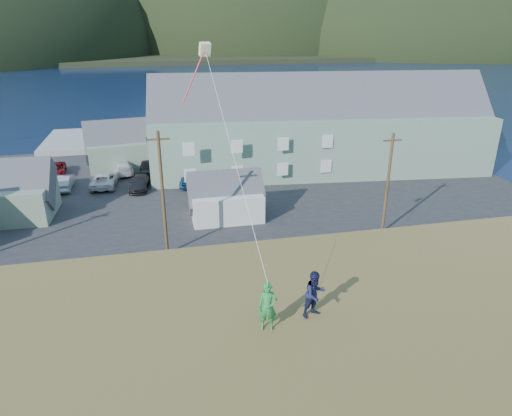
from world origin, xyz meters
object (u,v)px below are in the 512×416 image
at_px(shed_palegreen_far, 130,145).
at_px(shed_white, 226,197).
at_px(lodge, 319,126).
at_px(shed_palegreen_near, 0,193).
at_px(wharf, 136,138).
at_px(kite_flyer_green, 268,307).
at_px(kite_flyer_navy, 315,294).

bearing_deg(shed_palegreen_far, shed_white, -72.44).
xyz_separation_m(lodge, shed_palegreen_near, (-33.31, -8.53, -2.83)).
xyz_separation_m(wharf, shed_palegreen_near, (-11.06, -28.18, 2.07)).
relative_size(wharf, shed_palegreen_near, 2.76).
relative_size(shed_white, shed_palegreen_far, 0.60).
xyz_separation_m(shed_white, kite_flyer_green, (-2.51, -26.11, 5.98)).
xyz_separation_m(lodge, kite_flyer_green, (-15.83, -38.87, 2.74)).
distance_m(wharf, shed_palegreen_far, 13.56).
distance_m(wharf, shed_white, 33.66).
relative_size(shed_palegreen_near, shed_palegreen_far, 0.83).
bearing_deg(kite_flyer_green, shed_palegreen_near, 134.90).
distance_m(shed_palegreen_far, kite_flyer_green, 45.95).
height_order(wharf, shed_palegreen_near, shed_palegreen_near).
bearing_deg(shed_white, wharf, 105.48).
xyz_separation_m(wharf, kite_flyer_navy, (8.22, -58.12, 7.63)).
xyz_separation_m(wharf, shed_white, (8.93, -32.41, 1.65)).
relative_size(kite_flyer_green, kite_flyer_navy, 1.01).
bearing_deg(kite_flyer_navy, shed_palegreen_near, 102.88).
distance_m(shed_palegreen_near, kite_flyer_navy, 36.04).
height_order(shed_palegreen_near, kite_flyer_green, kite_flyer_green).
bearing_deg(wharf, shed_palegreen_far, -90.81).
bearing_deg(lodge, shed_white, -130.32).
height_order(shed_palegreen_far, kite_flyer_navy, kite_flyer_navy).
bearing_deg(shed_palegreen_far, shed_palegreen_near, -134.30).
bearing_deg(wharf, kite_flyer_navy, -81.95).
distance_m(lodge, shed_palegreen_far, 23.45).
bearing_deg(shed_white, kite_flyer_navy, -91.51).
height_order(lodge, shed_palegreen_far, lodge).
relative_size(shed_palegreen_near, shed_white, 1.38).
height_order(wharf, shed_white, shed_white).
relative_size(wharf, kite_flyer_navy, 14.84).
bearing_deg(shed_palegreen_near, lodge, 16.57).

